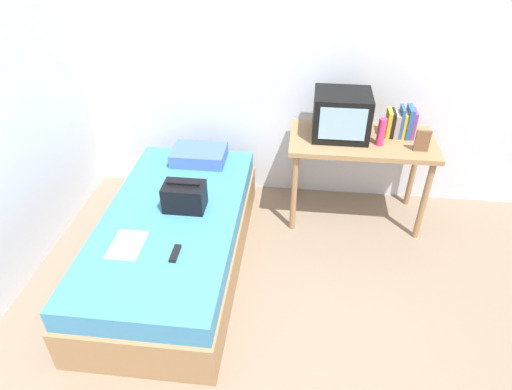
% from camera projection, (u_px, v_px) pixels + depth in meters
% --- Properties ---
extents(ground_plane, '(8.00, 8.00, 0.00)m').
position_uv_depth(ground_plane, '(283.00, 363.00, 2.80)').
color(ground_plane, '#84705B').
extents(wall_back, '(5.20, 0.10, 2.60)m').
position_uv_depth(wall_back, '(304.00, 54.00, 3.68)').
color(wall_back, silver).
rests_on(wall_back, ground).
extents(bed, '(1.00, 2.00, 0.48)m').
position_uv_depth(bed, '(174.00, 240.00, 3.40)').
color(bed, '#9E754C').
rests_on(bed, ground).
extents(desk, '(1.16, 0.60, 0.77)m').
position_uv_depth(desk, '(361.00, 149.00, 3.66)').
color(desk, '#9E754C').
rests_on(desk, ground).
extents(tv, '(0.44, 0.39, 0.36)m').
position_uv_depth(tv, '(341.00, 115.00, 3.55)').
color(tv, black).
rests_on(tv, desk).
extents(water_bottle, '(0.06, 0.06, 0.22)m').
position_uv_depth(water_bottle, '(381.00, 132.00, 3.46)').
color(water_bottle, '#E53372').
rests_on(water_bottle, desk).
extents(book_row, '(0.22, 0.17, 0.25)m').
position_uv_depth(book_row, '(401.00, 123.00, 3.58)').
color(book_row, gold).
rests_on(book_row, desk).
extents(picture_frame, '(0.11, 0.02, 0.17)m').
position_uv_depth(picture_frame, '(422.00, 141.00, 3.39)').
color(picture_frame, brown).
rests_on(picture_frame, desk).
extents(pillow, '(0.45, 0.32, 0.11)m').
position_uv_depth(pillow, '(199.00, 155.00, 3.85)').
color(pillow, '#4766AD').
rests_on(pillow, bed).
extents(handbag, '(0.30, 0.20, 0.23)m').
position_uv_depth(handbag, '(185.00, 196.00, 3.27)').
color(handbag, black).
rests_on(handbag, bed).
extents(magazine, '(0.21, 0.29, 0.01)m').
position_uv_depth(magazine, '(127.00, 245.00, 2.98)').
color(magazine, white).
rests_on(magazine, bed).
extents(remote_dark, '(0.04, 0.16, 0.02)m').
position_uv_depth(remote_dark, '(175.00, 253.00, 2.90)').
color(remote_dark, black).
rests_on(remote_dark, bed).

